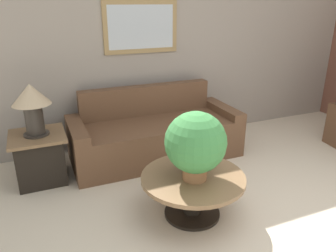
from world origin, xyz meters
The scene contains 7 objects.
ground_plane centered at (0.00, 0.00, 0.00)m, with size 20.00×20.00×0.00m, color beige.
wall_back centered at (-0.01, 2.74, 1.31)m, with size 7.92×0.09×2.60m.
couch_main centered at (-0.57, 2.15, 0.30)m, with size 2.16×0.89×0.89m.
coffee_table centered at (-0.70, 0.80, 0.31)m, with size 0.98×0.98×0.42m.
side_table centered at (-2.00, 2.06, 0.29)m, with size 0.59×0.59×0.57m.
table_lamp centered at (-2.00, 2.06, 0.95)m, with size 0.41×0.41×0.57m.
potted_plant_on_table centered at (-0.71, 0.75, 0.77)m, with size 0.55×0.55×0.64m.
Camera 1 is at (-1.96, -1.58, 1.94)m, focal length 35.00 mm.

